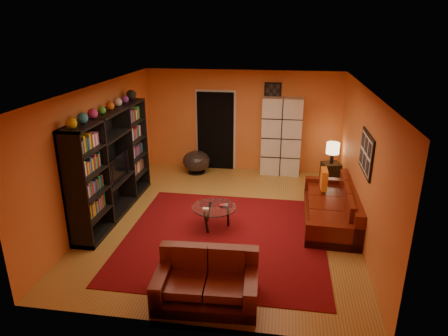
# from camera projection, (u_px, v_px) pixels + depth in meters

# --- Properties ---
(floor) EXTENTS (6.00, 6.00, 0.00)m
(floor) POSITION_uv_depth(u_px,v_px,m) (225.00, 219.00, 7.96)
(floor) COLOR olive
(floor) RESTS_ON ground
(ceiling) EXTENTS (6.00, 6.00, 0.00)m
(ceiling) POSITION_uv_depth(u_px,v_px,m) (225.00, 88.00, 7.07)
(ceiling) COLOR white
(ceiling) RESTS_ON wall_back
(wall_back) EXTENTS (6.00, 0.00, 6.00)m
(wall_back) POSITION_uv_depth(u_px,v_px,m) (242.00, 121.00, 10.30)
(wall_back) COLOR orange
(wall_back) RESTS_ON floor
(wall_front) EXTENTS (6.00, 0.00, 6.00)m
(wall_front) POSITION_uv_depth(u_px,v_px,m) (187.00, 237.00, 4.73)
(wall_front) COLOR orange
(wall_front) RESTS_ON floor
(wall_left) EXTENTS (0.00, 6.00, 6.00)m
(wall_left) POSITION_uv_depth(u_px,v_px,m) (100.00, 152.00, 7.87)
(wall_left) COLOR orange
(wall_left) RESTS_ON floor
(wall_right) EXTENTS (0.00, 6.00, 6.00)m
(wall_right) POSITION_uv_depth(u_px,v_px,m) (363.00, 164.00, 7.16)
(wall_right) COLOR orange
(wall_right) RESTS_ON floor
(rug) EXTENTS (3.60, 3.60, 0.01)m
(rug) POSITION_uv_depth(u_px,v_px,m) (225.00, 237.00, 7.29)
(rug) COLOR #54090E
(rug) RESTS_ON floor
(doorway) EXTENTS (0.95, 0.10, 2.04)m
(doorway) POSITION_uv_depth(u_px,v_px,m) (216.00, 131.00, 10.46)
(doorway) COLOR black
(doorway) RESTS_ON floor
(wall_art_right) EXTENTS (0.03, 1.00, 0.70)m
(wall_art_right) POSITION_uv_depth(u_px,v_px,m) (366.00, 153.00, 6.78)
(wall_art_right) COLOR black
(wall_art_right) RESTS_ON wall_right
(wall_art_back) EXTENTS (0.42, 0.03, 0.52)m
(wall_art_back) POSITION_uv_depth(u_px,v_px,m) (273.00, 93.00, 9.92)
(wall_art_back) COLOR black
(wall_art_back) RESTS_ON wall_back
(entertainment_unit) EXTENTS (0.45, 3.00, 2.10)m
(entertainment_unit) POSITION_uv_depth(u_px,v_px,m) (112.00, 164.00, 7.93)
(entertainment_unit) COLOR black
(entertainment_unit) RESTS_ON floor
(tv) EXTENTS (0.89, 0.12, 0.51)m
(tv) POSITION_uv_depth(u_px,v_px,m) (115.00, 168.00, 7.94)
(tv) COLOR black
(tv) RESTS_ON entertainment_unit
(sofa) EXTENTS (1.05, 2.40, 0.85)m
(sofa) POSITION_uv_depth(u_px,v_px,m) (335.00, 207.00, 7.83)
(sofa) COLOR #4F120A
(sofa) RESTS_ON rug
(loveseat) EXTENTS (1.46, 0.92, 0.85)m
(loveseat) POSITION_uv_depth(u_px,v_px,m) (207.00, 280.00, 5.60)
(loveseat) COLOR #4F120A
(loveseat) RESTS_ON rug
(throw_pillow) EXTENTS (0.12, 0.42, 0.42)m
(throw_pillow) POSITION_uv_depth(u_px,v_px,m) (324.00, 179.00, 8.30)
(throw_pillow) COLOR orange
(throw_pillow) RESTS_ON sofa
(coffee_table) EXTENTS (0.84, 0.84, 0.42)m
(coffee_table) POSITION_uv_depth(u_px,v_px,m) (214.00, 209.00, 7.53)
(coffee_table) COLOR silver
(coffee_table) RESTS_ON floor
(storage_cabinet) EXTENTS (0.99, 0.45, 1.97)m
(storage_cabinet) POSITION_uv_depth(u_px,v_px,m) (281.00, 137.00, 10.08)
(storage_cabinet) COLOR silver
(storage_cabinet) RESTS_ON floor
(bowl_chair) EXTENTS (0.72, 0.72, 0.58)m
(bowl_chair) POSITION_uv_depth(u_px,v_px,m) (196.00, 161.00, 10.34)
(bowl_chair) COLOR black
(bowl_chair) RESTS_ON floor
(side_table) EXTENTS (0.49, 0.49, 0.50)m
(side_table) POSITION_uv_depth(u_px,v_px,m) (330.00, 173.00, 9.72)
(side_table) COLOR black
(side_table) RESTS_ON floor
(table_lamp) EXTENTS (0.31, 0.31, 0.51)m
(table_lamp) POSITION_uv_depth(u_px,v_px,m) (333.00, 149.00, 9.51)
(table_lamp) COLOR black
(table_lamp) RESTS_ON side_table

